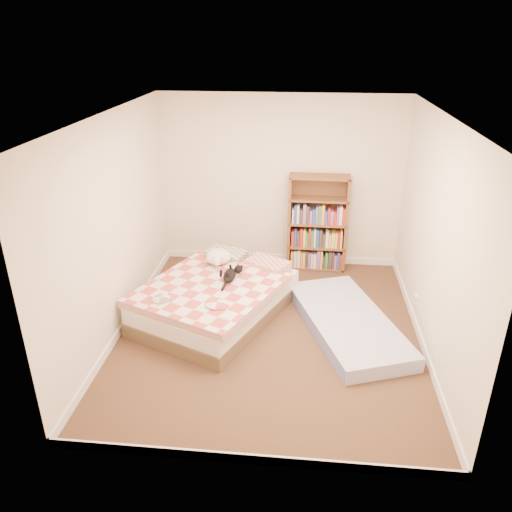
# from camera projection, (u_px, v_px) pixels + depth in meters

# --- Properties ---
(room) EXTENTS (3.51, 4.01, 2.51)m
(room) POSITION_uv_depth(u_px,v_px,m) (271.00, 238.00, 5.44)
(room) COLOR #42291C
(room) RESTS_ON ground
(bed) EXTENTS (2.03, 2.33, 0.52)m
(bed) POSITION_uv_depth(u_px,v_px,m) (217.00, 297.00, 6.21)
(bed) COLOR brown
(bed) RESTS_ON room
(bookshelf) EXTENTS (0.86, 0.29, 1.42)m
(bookshelf) POSITION_uv_depth(u_px,v_px,m) (317.00, 234.00, 7.32)
(bookshelf) COLOR #55361D
(bookshelf) RESTS_ON room
(floor_mattress) EXTENTS (1.50, 2.15, 0.18)m
(floor_mattress) POSITION_uv_depth(u_px,v_px,m) (347.00, 322.00, 5.95)
(floor_mattress) COLOR #727FBE
(floor_mattress) RESTS_ON room
(black_cat) EXTENTS (0.29, 0.57, 0.13)m
(black_cat) POSITION_uv_depth(u_px,v_px,m) (230.00, 274.00, 6.14)
(black_cat) COLOR black
(black_cat) RESTS_ON bed
(white_dog) EXTENTS (0.49, 0.49, 0.18)m
(white_dog) POSITION_uv_depth(u_px,v_px,m) (219.00, 257.00, 6.53)
(white_dog) COLOR silver
(white_dog) RESTS_ON bed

